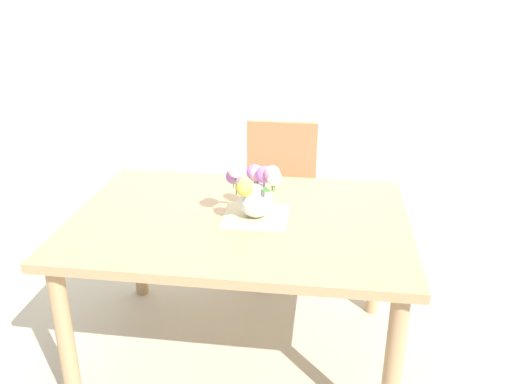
% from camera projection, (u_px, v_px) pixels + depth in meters
% --- Properties ---
extents(ground_plane, '(12.00, 12.00, 0.00)m').
position_uv_depth(ground_plane, '(241.00, 351.00, 2.61)').
color(ground_plane, '#B7AD99').
extents(back_wall, '(7.00, 0.10, 2.80)m').
position_uv_depth(back_wall, '(278.00, 22.00, 3.53)').
color(back_wall, silver).
rests_on(back_wall, ground_plane).
extents(dining_table, '(1.46, 1.02, 0.73)m').
position_uv_depth(dining_table, '(240.00, 235.00, 2.36)').
color(dining_table, tan).
rests_on(dining_table, ground_plane).
extents(chair_far, '(0.42, 0.42, 0.90)m').
position_uv_depth(chair_far, '(279.00, 188.00, 3.17)').
color(chair_far, '#9E7047').
rests_on(chair_far, ground_plane).
extents(placemat, '(0.28, 0.28, 0.01)m').
position_uv_depth(placemat, '(256.00, 217.00, 2.32)').
color(placemat, '#CCB789').
rests_on(placemat, dining_table).
extents(flower_vase, '(0.25, 0.23, 0.27)m').
position_uv_depth(flower_vase, '(256.00, 190.00, 2.26)').
color(flower_vase, silver).
rests_on(flower_vase, placemat).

